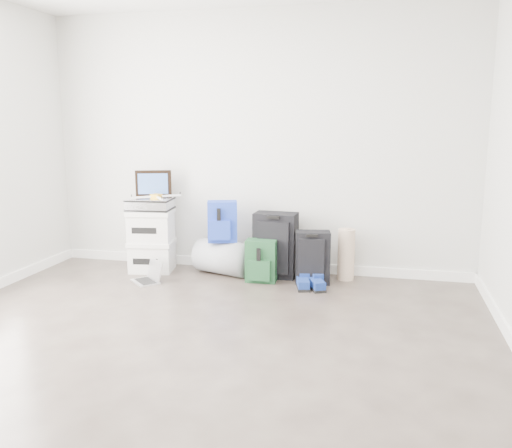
% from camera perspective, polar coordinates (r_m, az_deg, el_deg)
% --- Properties ---
extents(ground, '(5.00, 5.00, 0.00)m').
position_cam_1_polar(ground, '(3.66, -9.27, -14.94)').
color(ground, '#322924').
rests_on(ground, ground).
extents(room_envelope, '(4.52, 5.02, 2.71)m').
position_cam_1_polar(room_envelope, '(3.32, -10.07, 13.06)').
color(room_envelope, beige).
rests_on(room_envelope, ground).
extents(boxes_stack, '(0.51, 0.44, 0.66)m').
position_cam_1_polar(boxes_stack, '(5.86, -10.93, -1.70)').
color(boxes_stack, silver).
rests_on(boxes_stack, ground).
extents(briefcase, '(0.47, 0.37, 0.13)m').
position_cam_1_polar(briefcase, '(5.79, -11.07, 2.07)').
color(briefcase, '#B2B2B7').
rests_on(briefcase, boxes_stack).
extents(painting, '(0.36, 0.15, 0.28)m').
position_cam_1_polar(painting, '(5.85, -10.75, 4.20)').
color(painting, black).
rests_on(painting, briefcase).
extents(drone, '(0.44, 0.44, 0.05)m').
position_cam_1_polar(drone, '(5.73, -10.45, 2.88)').
color(drone, gold).
rests_on(drone, briefcase).
extents(duffel_bag, '(0.66, 0.52, 0.35)m').
position_cam_1_polar(duffel_bag, '(5.68, -3.45, -3.53)').
color(duffel_bag, gray).
rests_on(duffel_bag, ground).
extents(blue_backpack, '(0.34, 0.29, 0.42)m').
position_cam_1_polar(blue_backpack, '(5.57, -3.59, 0.18)').
color(blue_backpack, '#172798').
rests_on(blue_backpack, duffel_bag).
extents(large_suitcase, '(0.44, 0.30, 0.66)m').
position_cam_1_polar(large_suitcase, '(5.54, 2.06, -2.23)').
color(large_suitcase, black).
rests_on(large_suitcase, ground).
extents(green_backpack, '(0.31, 0.23, 0.42)m').
position_cam_1_polar(green_backpack, '(5.39, 0.54, -3.99)').
color(green_backpack, '#143919').
rests_on(green_backpack, ground).
extents(carry_on, '(0.36, 0.27, 0.52)m').
position_cam_1_polar(carry_on, '(5.35, 5.97, -3.54)').
color(carry_on, black).
rests_on(carry_on, ground).
extents(shoes, '(0.33, 0.31, 0.10)m').
position_cam_1_polar(shoes, '(5.24, 5.65, -6.27)').
color(shoes, black).
rests_on(shoes, ground).
extents(rolled_rug, '(0.17, 0.17, 0.52)m').
position_cam_1_polar(rolled_rug, '(5.53, 9.47, -3.17)').
color(rolled_rug, tan).
rests_on(rolled_rug, ground).
extents(laptop, '(0.36, 0.36, 0.21)m').
position_cam_1_polar(laptop, '(5.52, -11.17, -5.47)').
color(laptop, silver).
rests_on(laptop, ground).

